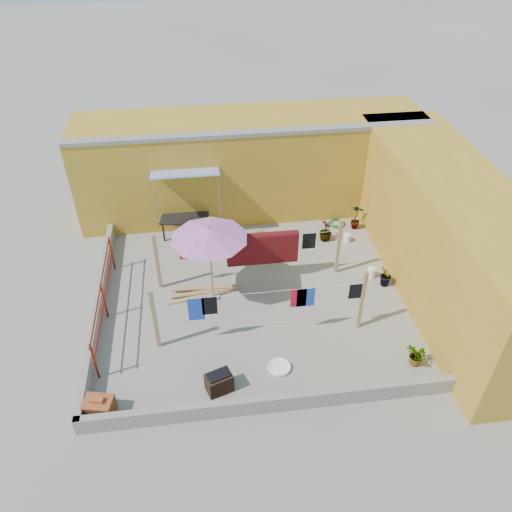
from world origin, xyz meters
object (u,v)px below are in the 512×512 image
at_px(outdoor_table, 185,219).
at_px(water_jug_a, 371,273).
at_px(patio_umbrella, 209,234).
at_px(brazier, 219,382).
at_px(water_jug_b, 347,238).
at_px(brick_stack, 99,407).
at_px(green_hose, 337,223).
at_px(white_basin, 279,367).
at_px(plant_back_a, 264,242).

relative_size(outdoor_table, water_jug_a, 4.42).
bearing_deg(patio_umbrella, water_jug_a, 3.33).
relative_size(brazier, water_jug_b, 2.09).
xyz_separation_m(brick_stack, water_jug_a, (7.15, 3.65, -0.07)).
relative_size(water_jug_a, green_hose, 0.63).
relative_size(patio_umbrella, green_hose, 4.24).
relative_size(white_basin, water_jug_a, 1.54).
distance_m(water_jug_a, green_hose, 2.76).
distance_m(patio_umbrella, brazier, 3.61).
bearing_deg(plant_back_a, white_basin, -93.46).
bearing_deg(green_hose, white_basin, -116.93).
bearing_deg(outdoor_table, water_jug_b, -11.20).
distance_m(patio_umbrella, outdoor_table, 3.43).
xyz_separation_m(brick_stack, white_basin, (4.00, 0.71, -0.18)).
xyz_separation_m(outdoor_table, water_jug_a, (5.20, -2.75, -0.46)).
height_order(white_basin, green_hose, white_basin).
bearing_deg(patio_umbrella, brick_stack, -127.74).
height_order(brazier, plant_back_a, plant_back_a).
distance_m(brazier, green_hose, 7.47).
relative_size(outdoor_table, white_basin, 2.87).
xyz_separation_m(patio_umbrella, white_basin, (1.37, -2.68, -2.07)).
xyz_separation_m(outdoor_table, green_hose, (4.94, 0.00, -0.58)).
bearing_deg(green_hose, plant_back_a, -155.24).
xyz_separation_m(brick_stack, brazier, (2.56, 0.31, 0.02)).
bearing_deg(brick_stack, water_jug_b, 38.00).
distance_m(patio_umbrella, plant_back_a, 2.98).
bearing_deg(water_jug_a, brazier, -143.88).
bearing_deg(brick_stack, outdoor_table, 73.07).
bearing_deg(patio_umbrella, plant_back_a, 47.62).
xyz_separation_m(water_jug_a, water_jug_b, (-0.22, 1.76, -0.01)).
height_order(patio_umbrella, green_hose, patio_umbrella).
bearing_deg(brick_stack, water_jug_a, 27.07).
xyz_separation_m(patio_umbrella, outdoor_table, (-0.68, 3.01, -1.50)).
relative_size(brick_stack, white_basin, 1.27).
bearing_deg(brick_stack, brazier, 6.83).
height_order(brick_stack, plant_back_a, plant_back_a).
relative_size(white_basin, water_jug_b, 1.70).
bearing_deg(patio_umbrella, white_basin, -62.81).
relative_size(patio_umbrella, brick_stack, 3.41).
height_order(patio_umbrella, white_basin, patio_umbrella).
bearing_deg(outdoor_table, water_jug_a, -27.84).
relative_size(patio_umbrella, water_jug_a, 6.70).
distance_m(outdoor_table, brazier, 6.14).
bearing_deg(plant_back_a, patio_umbrella, -132.38).
xyz_separation_m(water_jug_b, green_hose, (-0.04, 0.99, -0.10)).
distance_m(outdoor_table, plant_back_a, 2.62).
distance_m(brick_stack, green_hose, 9.40).
relative_size(outdoor_table, brick_stack, 2.25).
height_order(white_basin, water_jug_b, water_jug_b).
relative_size(water_jug_b, plant_back_a, 0.39).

